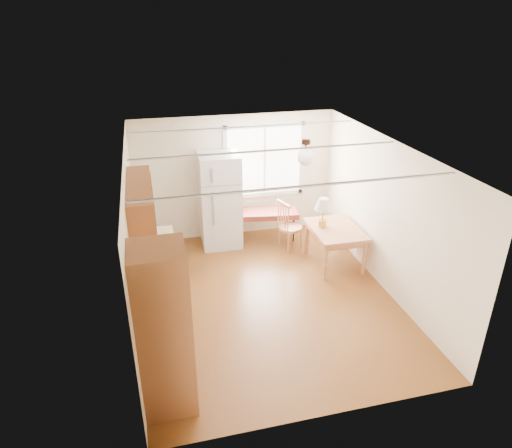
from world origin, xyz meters
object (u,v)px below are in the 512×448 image
object	(u,v)px
dining_table	(335,233)
refrigerator	(220,200)
chair	(287,223)
bench	(263,214)

from	to	relation	value
dining_table	refrigerator	bearing A→B (deg)	145.95
chair	refrigerator	bearing A→B (deg)	135.70
refrigerator	bench	distance (m)	0.93
dining_table	chair	bearing A→B (deg)	135.23
refrigerator	dining_table	world-z (taller)	refrigerator
refrigerator	dining_table	distance (m)	2.32
refrigerator	bench	size ratio (longest dim) A/B	1.28
dining_table	chair	size ratio (longest dim) A/B	1.15
refrigerator	bench	xyz separation A→B (m)	(0.85, -0.08, -0.35)
chair	dining_table	bearing A→B (deg)	-63.08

